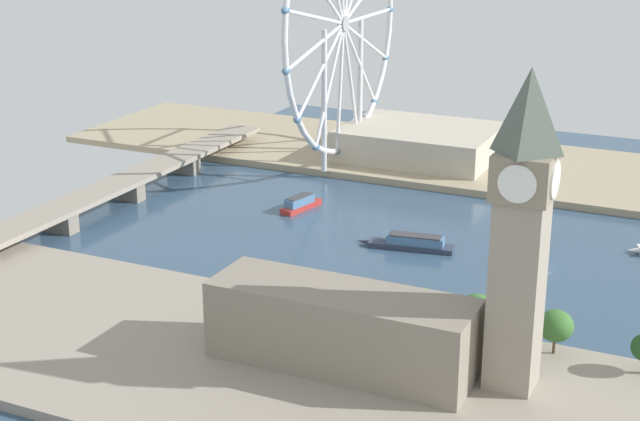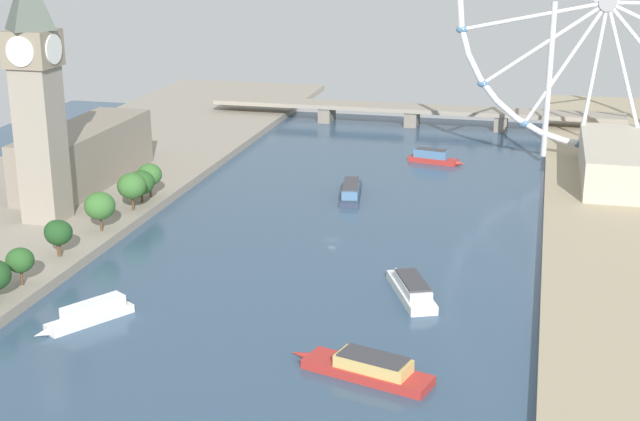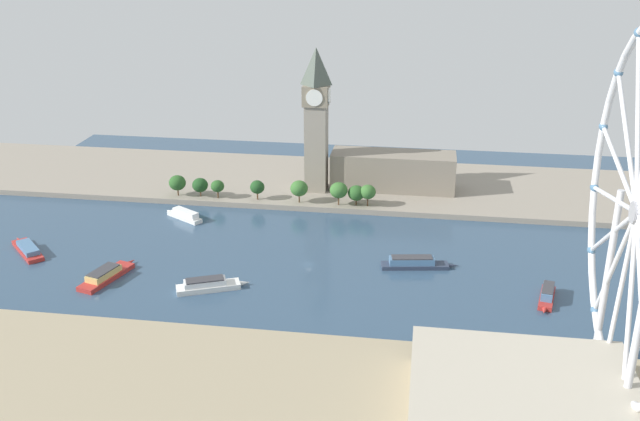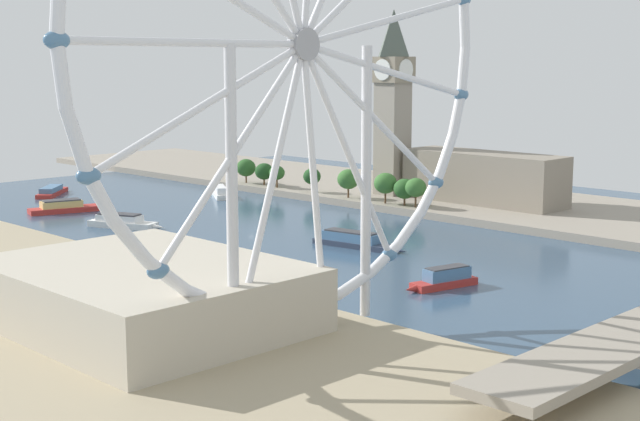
{
  "view_description": "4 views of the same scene",
  "coord_description": "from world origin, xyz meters",
  "px_view_note": "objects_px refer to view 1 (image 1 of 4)",
  "views": [
    {
      "loc": [
        -313.99,
        -60.8,
        124.53
      ],
      "look_at": [
        -14.31,
        80.13,
        13.11
      ],
      "focal_mm": 54.59,
      "sensor_mm": 36.0,
      "label": 1
    },
    {
      "loc": [
        61.09,
        -265.47,
        96.28
      ],
      "look_at": [
        -1.32,
        -10.17,
        12.85
      ],
      "focal_mm": 51.38,
      "sensor_mm": 36.0,
      "label": 2
    },
    {
      "loc": [
        299.33,
        49.88,
        147.66
      ],
      "look_at": [
        -15.99,
        2.94,
        20.78
      ],
      "focal_mm": 40.79,
      "sensor_mm": 36.0,
      "label": 3
    },
    {
      "loc": [
        219.52,
        255.46,
        62.42
      ],
      "look_at": [
        13.18,
        49.34,
        14.67
      ],
      "focal_mm": 51.39,
      "sensor_mm": 36.0,
      "label": 4
    }
  ],
  "objects_px": {
    "riverside_hall": "(420,142)",
    "river_bridge": "(126,183)",
    "clock_tower": "(521,228)",
    "ferris_wheel": "(343,25)",
    "parliament_block": "(341,328)",
    "tour_boat_3": "(412,243)",
    "tour_boat_1": "(301,203)"
  },
  "relations": [
    {
      "from": "riverside_hall",
      "to": "river_bridge",
      "type": "height_order",
      "value": "riverside_hall"
    },
    {
      "from": "clock_tower",
      "to": "ferris_wheel",
      "type": "distance_m",
      "value": 217.24
    },
    {
      "from": "clock_tower",
      "to": "river_bridge",
      "type": "xyz_separation_m",
      "value": [
        92.66,
        186.12,
        -38.27
      ]
    },
    {
      "from": "parliament_block",
      "to": "riverside_hall",
      "type": "height_order",
      "value": "parliament_block"
    },
    {
      "from": "clock_tower",
      "to": "riverside_hall",
      "type": "relative_size",
      "value": 1.18
    },
    {
      "from": "clock_tower",
      "to": "tour_boat_3",
      "type": "distance_m",
      "value": 114.94
    },
    {
      "from": "clock_tower",
      "to": "river_bridge",
      "type": "relative_size",
      "value": 0.41
    },
    {
      "from": "parliament_block",
      "to": "clock_tower",
      "type": "bearing_deg",
      "value": -78.59
    },
    {
      "from": "tour_boat_1",
      "to": "tour_boat_3",
      "type": "bearing_deg",
      "value": -99.98
    },
    {
      "from": "riverside_hall",
      "to": "river_bridge",
      "type": "distance_m",
      "value": 139.02
    },
    {
      "from": "riverside_hall",
      "to": "river_bridge",
      "type": "relative_size",
      "value": 0.35
    },
    {
      "from": "ferris_wheel",
      "to": "riverside_hall",
      "type": "xyz_separation_m",
      "value": [
        21.29,
        -30.37,
        -55.18
      ]
    },
    {
      "from": "riverside_hall",
      "to": "tour_boat_3",
      "type": "bearing_deg",
      "value": -161.72
    },
    {
      "from": "parliament_block",
      "to": "tour_boat_1",
      "type": "height_order",
      "value": "parliament_block"
    },
    {
      "from": "tour_boat_3",
      "to": "river_bridge",
      "type": "bearing_deg",
      "value": -10.85
    },
    {
      "from": "clock_tower",
      "to": "tour_boat_1",
      "type": "xyz_separation_m",
      "value": [
        111.8,
        114.95,
        -43.04
      ]
    },
    {
      "from": "ferris_wheel",
      "to": "river_bridge",
      "type": "bearing_deg",
      "value": 144.01
    },
    {
      "from": "riverside_hall",
      "to": "tour_boat_1",
      "type": "relative_size",
      "value": 2.89
    },
    {
      "from": "parliament_block",
      "to": "ferris_wheel",
      "type": "distance_m",
      "value": 208.86
    },
    {
      "from": "parliament_block",
      "to": "river_bridge",
      "type": "xyz_separation_m",
      "value": [
        101.45,
        142.59,
        -6.45
      ]
    },
    {
      "from": "clock_tower",
      "to": "parliament_block",
      "type": "height_order",
      "value": "clock_tower"
    },
    {
      "from": "parliament_block",
      "to": "tour_boat_3",
      "type": "bearing_deg",
      "value": 9.02
    },
    {
      "from": "ferris_wheel",
      "to": "tour_boat_1",
      "type": "height_order",
      "value": "ferris_wheel"
    },
    {
      "from": "riverside_hall",
      "to": "parliament_block",
      "type": "bearing_deg",
      "value": -166.0
    },
    {
      "from": "tour_boat_1",
      "to": "riverside_hall",
      "type": "bearing_deg",
      "value": -0.6
    },
    {
      "from": "parliament_block",
      "to": "ferris_wheel",
      "type": "relative_size",
      "value": 0.59
    },
    {
      "from": "clock_tower",
      "to": "tour_boat_3",
      "type": "height_order",
      "value": "clock_tower"
    },
    {
      "from": "tour_boat_3",
      "to": "parliament_block",
      "type": "bearing_deg",
      "value": 89.97
    },
    {
      "from": "riverside_hall",
      "to": "river_bridge",
      "type": "bearing_deg",
      "value": 139.03
    },
    {
      "from": "ferris_wheel",
      "to": "river_bridge",
      "type": "relative_size",
      "value": 0.6
    },
    {
      "from": "parliament_block",
      "to": "tour_boat_3",
      "type": "xyz_separation_m",
      "value": [
        97.45,
        15.48,
        -11.39
      ]
    },
    {
      "from": "river_bridge",
      "to": "tour_boat_3",
      "type": "distance_m",
      "value": 127.27
    }
  ]
}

